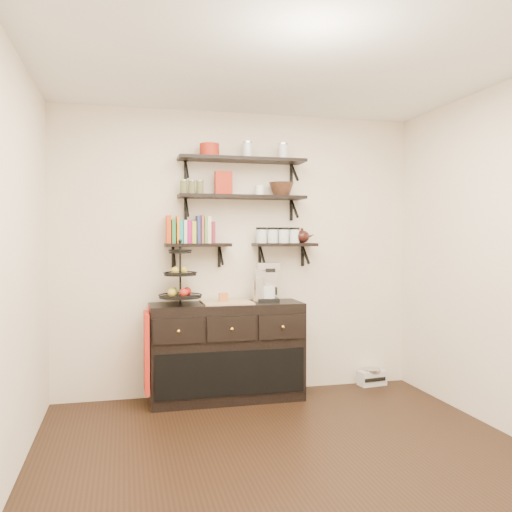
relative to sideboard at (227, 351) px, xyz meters
The scene contains 22 objects.
floor 1.59m from the sideboard, 83.53° to the right, with size 3.50×3.50×0.00m, color black.
ceiling 2.72m from the sideboard, 83.53° to the right, with size 3.50×3.50×0.02m, color white.
back_wall 0.94m from the sideboard, 53.83° to the left, with size 3.50×0.02×2.70m, color white.
left_wall 2.36m from the sideboard, 136.17° to the right, with size 0.02×3.50×2.70m, color white.
shelf_top 1.79m from the sideboard, 31.10° to the left, with size 1.20×0.27×0.23m.
shelf_mid 1.44m from the sideboard, 31.10° to the left, with size 1.20×0.27×0.23m.
shelf_low_left 1.01m from the sideboard, 154.77° to the left, with size 0.60×0.25×0.23m.
shelf_low_right 1.15m from the sideboard, 11.18° to the left, with size 0.60×0.25×0.23m.
cookbooks 1.16m from the sideboard, 159.08° to the left, with size 0.43×0.15×0.26m.
glass_canisters 1.19m from the sideboard, 12.32° to the left, with size 0.43×0.10×0.13m.
sideboard is the anchor object (origin of this frame).
fruit_stand 0.77m from the sideboard, behind, with size 0.38×0.38×0.56m.
candle 0.50m from the sideboard, behind, with size 0.08×0.08×0.08m, color #BD652B.
coffee_maker 0.74m from the sideboard, ahead, with size 0.22×0.22×0.37m.
thermal_carafe 0.63m from the sideboard, ahead, with size 0.11×0.11×0.22m, color silver.
apron 0.74m from the sideboard, behind, with size 0.04×0.30×0.70m, color red.
radio 1.58m from the sideboard, ahead, with size 0.29×0.21×0.17m.
recipe_box 1.56m from the sideboard, 94.73° to the left, with size 0.16×0.06×0.22m, color #A32312.
walnut_bowl 1.61m from the sideboard, 10.21° to the left, with size 0.24×0.24×0.13m, color black, non-canonical shape.
ramekins 1.54m from the sideboard, 16.48° to the left, with size 0.09×0.09×0.10m, color white.
teapot 1.32m from the sideboard, ahead, with size 0.19×0.15×0.15m, color black, non-canonical shape.
red_pot 1.87m from the sideboard, 144.25° to the left, with size 0.18×0.18×0.12m, color #A32312.
Camera 1 is at (-1.09, -3.37, 1.51)m, focal length 38.00 mm.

